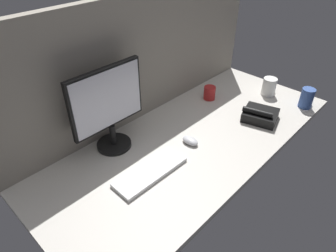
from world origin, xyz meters
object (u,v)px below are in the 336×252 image
at_px(mouse, 190,141).
at_px(mug_ceramic_white, 269,86).
at_px(keyboard, 150,172).
at_px(monitor, 108,106).
at_px(desk_phone, 260,115).
at_px(mug_ceramic_blue, 307,98).
at_px(mug_red_plastic, 210,93).

distance_m(mouse, mug_ceramic_white, 0.77).
xyz_separation_m(keyboard, mouse, (0.30, 0.01, 0.01)).
height_order(monitor, mug_ceramic_white, monitor).
relative_size(keyboard, mouse, 3.85).
height_order(monitor, desk_phone, monitor).
distance_m(mug_ceramic_white, mug_ceramic_blue, 0.25).
bearing_deg(mouse, mug_ceramic_white, -4.11).
relative_size(monitor, mug_red_plastic, 5.09).
bearing_deg(mouse, mug_red_plastic, 24.36).
bearing_deg(mug_ceramic_white, mug_ceramic_blue, -86.18).
bearing_deg(mug_ceramic_blue, monitor, 152.13).
height_order(mug_red_plastic, mug_ceramic_white, mug_ceramic_white).
distance_m(mouse, mug_red_plastic, 0.50).
distance_m(monitor, keyboard, 0.38).
bearing_deg(monitor, mouse, -44.07).
xyz_separation_m(monitor, mouse, (0.29, -0.28, -0.22)).
bearing_deg(mouse, keyboard, -178.95).
bearing_deg(mouse, mug_ceramic_blue, -21.24).
relative_size(mouse, mug_ceramic_blue, 0.76).
relative_size(monitor, keyboard, 1.19).
relative_size(mug_red_plastic, mug_ceramic_blue, 0.68).
xyz_separation_m(mug_red_plastic, desk_phone, (0.01, -0.37, -0.01)).
bearing_deg(keyboard, mug_red_plastic, 17.71).
bearing_deg(desk_phone, mug_red_plastic, 91.41).
height_order(keyboard, mug_red_plastic, mug_red_plastic).
xyz_separation_m(mug_red_plastic, mug_ceramic_blue, (0.34, -0.50, 0.02)).
bearing_deg(mug_red_plastic, desk_phone, -88.59).
relative_size(mouse, desk_phone, 0.42).
relative_size(mug_red_plastic, desk_phone, 0.38).
height_order(monitor, mouse, monitor).
bearing_deg(mug_red_plastic, mug_ceramic_blue, -55.99).
xyz_separation_m(mouse, mug_ceramic_blue, (0.78, -0.29, 0.05)).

